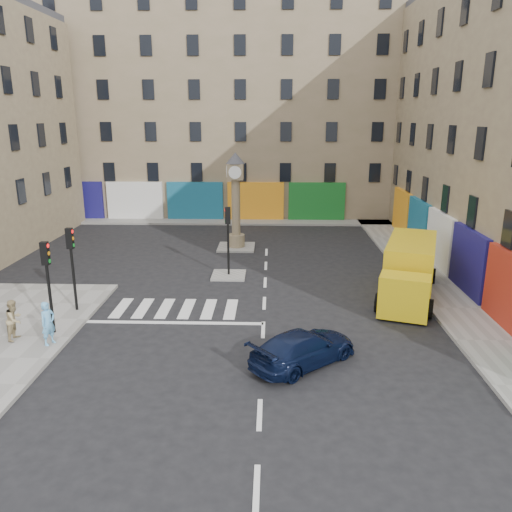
{
  "coord_description": "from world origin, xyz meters",
  "views": [
    {
      "loc": [
        0.29,
        -17.79,
        8.46
      ],
      "look_at": [
        -0.42,
        5.03,
        2.0
      ],
      "focal_mm": 35.0,
      "sensor_mm": 36.0,
      "label": 1
    }
  ],
  "objects_px": {
    "clock_pillar": "(236,195)",
    "navy_sedan": "(304,348)",
    "yellow_van": "(409,270)",
    "traffic_light_left_far": "(71,256)",
    "traffic_light_island": "(228,230)",
    "pedestrian_tan": "(14,320)",
    "traffic_light_left_near": "(47,273)",
    "pedestrian_blue": "(48,323)"
  },
  "relations": [
    {
      "from": "navy_sedan",
      "to": "yellow_van",
      "type": "xyz_separation_m",
      "value": [
        5.51,
        7.2,
        0.68
      ]
    },
    {
      "from": "traffic_light_left_near",
      "to": "yellow_van",
      "type": "height_order",
      "value": "traffic_light_left_near"
    },
    {
      "from": "clock_pillar",
      "to": "navy_sedan",
      "type": "xyz_separation_m",
      "value": [
        3.46,
        -15.82,
        -2.94
      ]
    },
    {
      "from": "traffic_light_island",
      "to": "clock_pillar",
      "type": "distance_m",
      "value": 6.07
    },
    {
      "from": "traffic_light_left_near",
      "to": "traffic_light_left_far",
      "type": "height_order",
      "value": "same"
    },
    {
      "from": "navy_sedan",
      "to": "traffic_light_island",
      "type": "bearing_deg",
      "value": -21.83
    },
    {
      "from": "traffic_light_left_near",
      "to": "yellow_van",
      "type": "bearing_deg",
      "value": 18.7
    },
    {
      "from": "traffic_light_island",
      "to": "navy_sedan",
      "type": "height_order",
      "value": "traffic_light_island"
    },
    {
      "from": "traffic_light_left_far",
      "to": "pedestrian_tan",
      "type": "distance_m",
      "value": 3.68
    },
    {
      "from": "traffic_light_left_far",
      "to": "navy_sedan",
      "type": "height_order",
      "value": "traffic_light_left_far"
    },
    {
      "from": "traffic_light_left_far",
      "to": "pedestrian_blue",
      "type": "distance_m",
      "value": 3.82
    },
    {
      "from": "pedestrian_blue",
      "to": "traffic_light_left_far",
      "type": "bearing_deg",
      "value": 31.29
    },
    {
      "from": "clock_pillar",
      "to": "pedestrian_tan",
      "type": "xyz_separation_m",
      "value": [
        -7.48,
        -14.45,
        -2.6
      ]
    },
    {
      "from": "clock_pillar",
      "to": "navy_sedan",
      "type": "distance_m",
      "value": 16.46
    },
    {
      "from": "traffic_light_left_near",
      "to": "pedestrian_blue",
      "type": "xyz_separation_m",
      "value": [
        0.3,
        -1.04,
        -1.63
      ]
    },
    {
      "from": "traffic_light_left_far",
      "to": "clock_pillar",
      "type": "bearing_deg",
      "value": 61.06
    },
    {
      "from": "traffic_light_left_far",
      "to": "traffic_light_island",
      "type": "relative_size",
      "value": 1.0
    },
    {
      "from": "traffic_light_left_far",
      "to": "pedestrian_tan",
      "type": "bearing_deg",
      "value": -111.06
    },
    {
      "from": "traffic_light_left_near",
      "to": "traffic_light_left_far",
      "type": "bearing_deg",
      "value": 90.0
    },
    {
      "from": "yellow_van",
      "to": "pedestrian_blue",
      "type": "xyz_separation_m",
      "value": [
        -14.98,
        -6.22,
        -0.3
      ]
    },
    {
      "from": "traffic_light_island",
      "to": "clock_pillar",
      "type": "height_order",
      "value": "clock_pillar"
    },
    {
      "from": "traffic_light_island",
      "to": "yellow_van",
      "type": "xyz_separation_m",
      "value": [
        8.98,
        -2.63,
        -1.3
      ]
    },
    {
      "from": "pedestrian_blue",
      "to": "pedestrian_tan",
      "type": "xyz_separation_m",
      "value": [
        -1.48,
        0.39,
        -0.04
      ]
    },
    {
      "from": "traffic_light_left_far",
      "to": "traffic_light_island",
      "type": "bearing_deg",
      "value": 40.6
    },
    {
      "from": "traffic_light_left_near",
      "to": "navy_sedan",
      "type": "height_order",
      "value": "traffic_light_left_near"
    },
    {
      "from": "pedestrian_tan",
      "to": "traffic_light_left_far",
      "type": "bearing_deg",
      "value": -18.01
    },
    {
      "from": "navy_sedan",
      "to": "yellow_van",
      "type": "height_order",
      "value": "yellow_van"
    },
    {
      "from": "traffic_light_island",
      "to": "yellow_van",
      "type": "relative_size",
      "value": 0.5
    },
    {
      "from": "traffic_light_left_far",
      "to": "clock_pillar",
      "type": "relative_size",
      "value": 0.61
    },
    {
      "from": "yellow_van",
      "to": "pedestrian_tan",
      "type": "height_order",
      "value": "yellow_van"
    },
    {
      "from": "pedestrian_blue",
      "to": "traffic_light_left_near",
      "type": "bearing_deg",
      "value": 42.35
    },
    {
      "from": "traffic_light_island",
      "to": "pedestrian_tan",
      "type": "height_order",
      "value": "traffic_light_island"
    },
    {
      "from": "traffic_light_left_far",
      "to": "yellow_van",
      "type": "bearing_deg",
      "value": 10.29
    },
    {
      "from": "traffic_light_left_far",
      "to": "traffic_light_island",
      "type": "xyz_separation_m",
      "value": [
        6.3,
        5.4,
        -0.03
      ]
    },
    {
      "from": "traffic_light_left_near",
      "to": "navy_sedan",
      "type": "xyz_separation_m",
      "value": [
        9.76,
        -2.03,
        -2.01
      ]
    },
    {
      "from": "navy_sedan",
      "to": "clock_pillar",
      "type": "bearing_deg",
      "value": -28.89
    },
    {
      "from": "traffic_light_left_far",
      "to": "clock_pillar",
      "type": "height_order",
      "value": "clock_pillar"
    },
    {
      "from": "clock_pillar",
      "to": "traffic_light_left_far",
      "type": "bearing_deg",
      "value": -118.94
    },
    {
      "from": "clock_pillar",
      "to": "yellow_van",
      "type": "bearing_deg",
      "value": -43.85
    },
    {
      "from": "yellow_van",
      "to": "traffic_light_left_far",
      "type": "bearing_deg",
      "value": -151.33
    },
    {
      "from": "traffic_light_left_far",
      "to": "clock_pillar",
      "type": "xyz_separation_m",
      "value": [
        6.3,
        11.4,
        0.93
      ]
    },
    {
      "from": "navy_sedan",
      "to": "pedestrian_tan",
      "type": "height_order",
      "value": "pedestrian_tan"
    }
  ]
}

